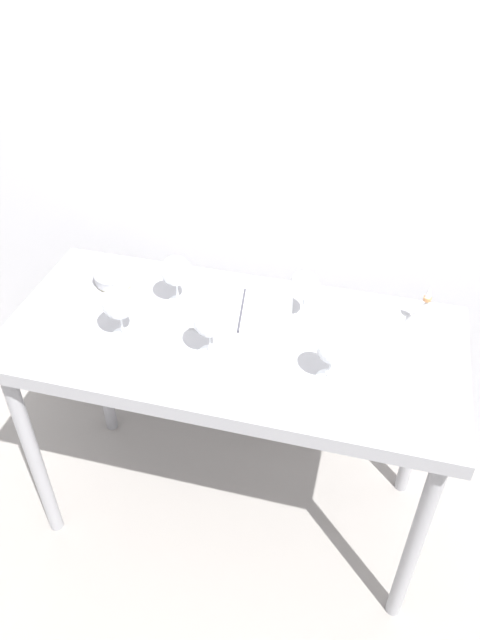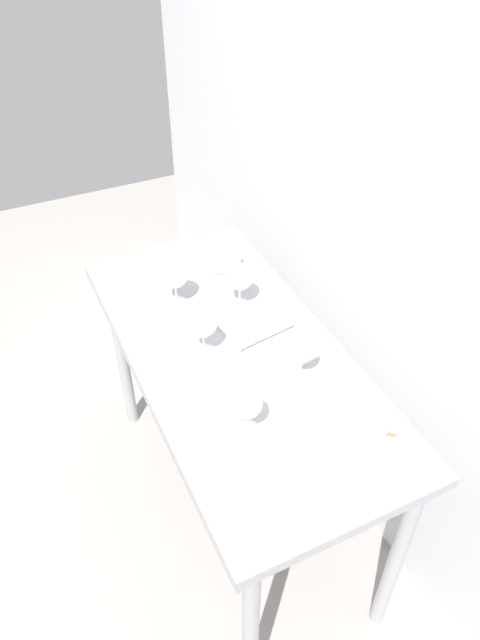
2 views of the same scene
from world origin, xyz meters
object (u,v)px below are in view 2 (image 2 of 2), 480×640
object	(u,v)px
wine_glass_near_left	(174,275)
decanter_funnel	(390,444)
wine_glass_near_right	(247,405)
open_notebook	(268,338)
wine_glass_far_right	(303,347)
tasting_sheet_upper	(309,431)
wine_glass_near_center	(202,325)
tasting_bowl	(224,260)
wine_glass_far_left	(240,277)

from	to	relation	value
wine_glass_near_left	decanter_funnel	xyz separation A→B (m)	(0.87, 0.28, -0.07)
wine_glass_near_right	open_notebook	world-z (taller)	wine_glass_near_right
wine_glass_far_right	tasting_sheet_upper	world-z (taller)	wine_glass_far_right
decanter_funnel	wine_glass_near_left	bearing A→B (deg)	-162.24
open_notebook	wine_glass_near_right	bearing A→B (deg)	-44.98
wine_glass_near_center	open_notebook	distance (m)	0.25
wine_glass_near_right	wine_glass_near_center	world-z (taller)	wine_glass_near_center
wine_glass_far_right	tasting_bowl	world-z (taller)	wine_glass_far_right
wine_glass_far_left	wine_glass_near_center	world-z (taller)	wine_glass_far_left
wine_glass_near_center	wine_glass_far_left	bearing A→B (deg)	129.49
wine_glass_near_left	tasting_sheet_upper	xyz separation A→B (m)	(0.71, 0.13, -0.12)
wine_glass_near_left	wine_glass_far_right	xyz separation A→B (m)	(0.51, 0.22, 0.01)
wine_glass_far_right	open_notebook	world-z (taller)	wine_glass_far_right
tasting_bowl	wine_glass_near_left	bearing A→B (deg)	-61.27
wine_glass_near_right	tasting_sheet_upper	world-z (taller)	wine_glass_near_right
open_notebook	wine_glass_far_right	bearing A→B (deg)	-6.11
wine_glass_near_right	tasting_sheet_upper	size ratio (longest dim) A/B	0.66
wine_glass_far_right	decanter_funnel	xyz separation A→B (m)	(0.36, 0.06, -0.08)
wine_glass_near_left	wine_glass_far_right	distance (m)	0.56
wine_glass_near_center	tasting_sheet_upper	distance (m)	0.47
wine_glass_far_right	tasting_sheet_upper	xyz separation A→B (m)	(0.20, -0.09, -0.13)
tasting_sheet_upper	wine_glass_near_right	bearing A→B (deg)	-122.61
wine_glass_far_left	tasting_bowl	bearing A→B (deg)	168.42
wine_glass_near_right	open_notebook	size ratio (longest dim) A/B	0.44
decanter_funnel	wine_glass_far_right	bearing A→B (deg)	-169.97
wine_glass_far_left	wine_glass_near_right	xyz separation A→B (m)	(0.53, -0.23, -0.01)
open_notebook	wine_glass_near_left	bearing A→B (deg)	-155.09
wine_glass_near_center	tasting_bowl	distance (m)	0.50
wine_glass_near_right	wine_glass_near_center	xyz separation A→B (m)	(-0.35, 0.02, 0.01)
wine_glass_near_right	tasting_bowl	bearing A→B (deg)	160.18
wine_glass_near_left	tasting_bowl	size ratio (longest dim) A/B	1.29
wine_glass_near_center	decanter_funnel	distance (m)	0.67
wine_glass_near_left	tasting_sheet_upper	world-z (taller)	wine_glass_near_left
wine_glass_far_left	wine_glass_near_right	distance (m)	0.57
wine_glass_near_left	open_notebook	world-z (taller)	wine_glass_near_left
wine_glass_near_center	tasting_sheet_upper	xyz separation A→B (m)	(0.43, 0.14, -0.12)
wine_glass_far_right	open_notebook	xyz separation A→B (m)	(-0.20, -0.01, -0.12)
wine_glass_far_right	open_notebook	distance (m)	0.23
wine_glass_near_right	tasting_bowl	world-z (taller)	wine_glass_near_right
wine_glass_far_right	open_notebook	size ratio (longest dim) A/B	0.49
wine_glass_far_right	wine_glass_near_center	xyz separation A→B (m)	(-0.23, -0.23, -0.01)
wine_glass_far_left	wine_glass_near_right	bearing A→B (deg)	-23.38
tasting_bowl	decanter_funnel	world-z (taller)	decanter_funnel
wine_glass_near_center	decanter_funnel	world-z (taller)	wine_glass_near_center
wine_glass_near_center	open_notebook	xyz separation A→B (m)	(0.03, 0.22, -0.11)
tasting_sheet_upper	decanter_funnel	world-z (taller)	decanter_funnel
wine_glass_near_left	tasting_bowl	bearing A→B (deg)	118.73
wine_glass_far_right	wine_glass_far_left	world-z (taller)	wine_glass_far_right
wine_glass_far_left	decanter_funnel	size ratio (longest dim) A/B	1.17
open_notebook	tasting_sheet_upper	world-z (taller)	open_notebook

